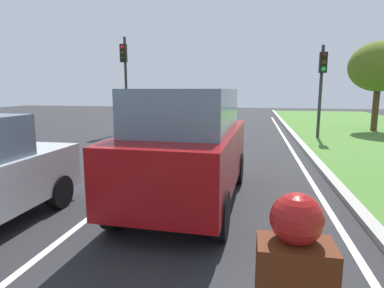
{
  "coord_description": "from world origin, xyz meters",
  "views": [
    {
      "loc": [
        2.14,
        2.7,
        2.27
      ],
      "look_at": [
        0.95,
        8.92,
        1.2
      ],
      "focal_mm": 30.26,
      "sensor_mm": 36.0,
      "label": 1
    }
  ],
  "objects_px": {
    "traffic_light_overhead_left": "(125,70)",
    "tree_roadside_far": "(379,67)",
    "traffic_light_near_right": "(322,77)",
    "car_suv_ahead": "(188,146)"
  },
  "relations": [
    {
      "from": "traffic_light_overhead_left",
      "to": "tree_roadside_far",
      "type": "relative_size",
      "value": 1.04
    },
    {
      "from": "traffic_light_near_right",
      "to": "tree_roadside_far",
      "type": "relative_size",
      "value": 0.89
    },
    {
      "from": "traffic_light_overhead_left",
      "to": "tree_roadside_far",
      "type": "bearing_deg",
      "value": 11.69
    },
    {
      "from": "car_suv_ahead",
      "to": "tree_roadside_far",
      "type": "xyz_separation_m",
      "value": [
        7.66,
        12.71,
        2.27
      ]
    },
    {
      "from": "traffic_light_overhead_left",
      "to": "tree_roadside_far",
      "type": "distance_m",
      "value": 13.31
    },
    {
      "from": "car_suv_ahead",
      "to": "traffic_light_overhead_left",
      "type": "bearing_deg",
      "value": 120.31
    },
    {
      "from": "traffic_light_near_right",
      "to": "traffic_light_overhead_left",
      "type": "relative_size",
      "value": 0.85
    },
    {
      "from": "tree_roadside_far",
      "to": "traffic_light_near_right",
      "type": "bearing_deg",
      "value": -136.07
    },
    {
      "from": "car_suv_ahead",
      "to": "tree_roadside_far",
      "type": "distance_m",
      "value": 15.01
    },
    {
      "from": "car_suv_ahead",
      "to": "traffic_light_overhead_left",
      "type": "xyz_separation_m",
      "value": [
        -5.38,
        10.01,
        2.1
      ]
    }
  ]
}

